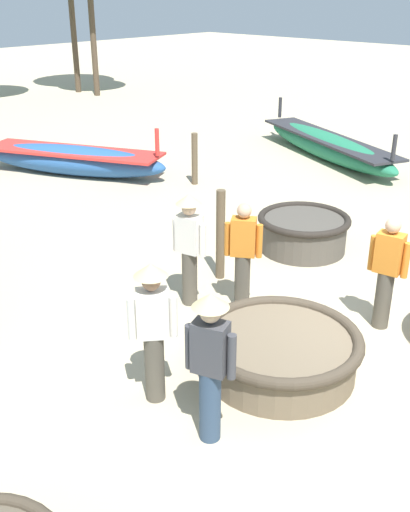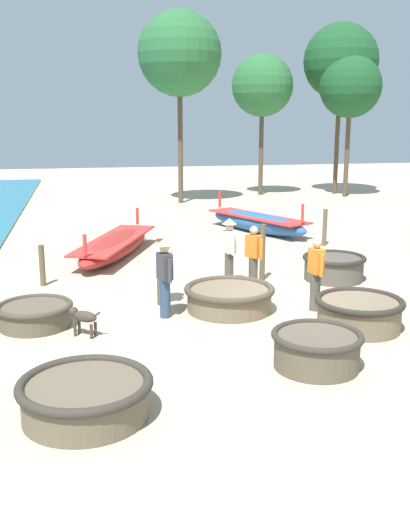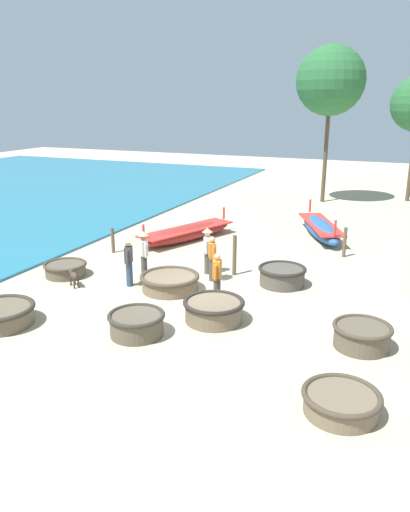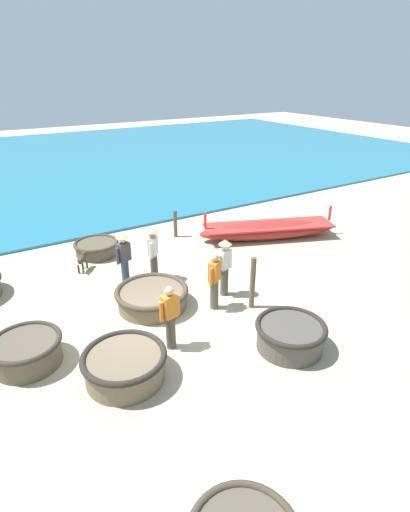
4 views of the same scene
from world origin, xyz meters
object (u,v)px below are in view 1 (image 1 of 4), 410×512
at_px(mooring_post_mid_beach, 195,159).
at_px(fisherman_hauling, 210,359).
at_px(coracle_tilted, 280,351).
at_px(fisherman_standing_right, 387,271).
at_px(coracle_upturned, 303,231).
at_px(fisherman_standing_left, 189,243).
at_px(mooring_post_inland, 220,235).
at_px(fisherman_with_hat, 243,254).
at_px(fisherman_crouching, 153,324).
at_px(long_boat_blue_hull, 73,159).
at_px(long_boat_ochre_hull, 327,145).

bearing_deg(mooring_post_mid_beach, fisherman_hauling, -134.77).
height_order(coracle_tilted, mooring_post_mid_beach, mooring_post_mid_beach).
bearing_deg(fisherman_standing_right, coracle_upturned, 57.89).
xyz_separation_m(fisherman_standing_left, mooring_post_inland, (0.93, 0.24, -0.23)).
xyz_separation_m(fisherman_with_hat, fisherman_standing_left, (-0.44, 0.62, 0.12)).
bearing_deg(fisherman_crouching, coracle_upturned, 14.71).
relative_size(fisherman_crouching, fisherman_standing_right, 1.06).
relative_size(fisherman_hauling, mooring_post_mid_beach, 1.40).
height_order(fisherman_crouching, fisherman_with_hat, fisherman_crouching).
relative_size(coracle_tilted, fisherman_with_hat, 1.24).
bearing_deg(fisherman_hauling, long_boat_blue_hull, 62.43).
bearing_deg(long_boat_blue_hull, mooring_post_mid_beach, -62.06).
bearing_deg(fisherman_standing_left, fisherman_crouching, -145.30).
distance_m(fisherman_standing_left, fisherman_standing_right, 2.69).
height_order(fisherman_with_hat, fisherman_standing_left, fisherman_standing_left).
relative_size(long_boat_blue_hull, mooring_post_inland, 3.34).
distance_m(coracle_upturned, fisherman_hauling, 5.12).
distance_m(coracle_upturned, fisherman_standing_left, 2.81).
distance_m(long_boat_ochre_hull, fisherman_standing_right, 8.76).
xyz_separation_m(fisherman_crouching, fisherman_standing_left, (1.84, 1.27, 0.00)).
bearing_deg(mooring_post_mid_beach, long_boat_ochre_hull, -13.33).
distance_m(fisherman_standing_right, fisherman_hauling, 3.21).
relative_size(fisherman_with_hat, fisherman_standing_left, 0.94).
height_order(long_boat_blue_hull, fisherman_standing_left, fisherman_standing_left).
xyz_separation_m(fisherman_hauling, mooring_post_mid_beach, (6.06, 6.11, -0.36)).
bearing_deg(fisherman_crouching, long_boat_ochre_hull, 22.87).
bearing_deg(long_boat_blue_hull, fisherman_with_hat, -107.36).
xyz_separation_m(long_boat_ochre_hull, fisherman_hauling, (-10.14, -5.14, 0.61)).
bearing_deg(coracle_tilted, coracle_upturned, 30.63).
distance_m(coracle_tilted, mooring_post_inland, 2.67).
bearing_deg(fisherman_with_hat, fisherman_hauling, -146.56).
bearing_deg(long_boat_ochre_hull, fisherman_hauling, -153.13).
relative_size(coracle_upturned, fisherman_crouching, 0.96).
bearing_deg(mooring_post_inland, long_boat_blue_hull, 74.45).
bearing_deg(fisherman_standing_left, fisherman_with_hat, -54.43).
bearing_deg(coracle_tilted, fisherman_crouching, 152.44).
xyz_separation_m(coracle_tilted, fisherman_hauling, (-1.41, -0.18, 0.66)).
bearing_deg(fisherman_standing_right, fisherman_standing_left, 119.29).
bearing_deg(fisherman_hauling, mooring_post_mid_beach, 45.23).
relative_size(fisherman_standing_left, mooring_post_mid_beach, 1.40).
bearing_deg(long_boat_ochre_hull, coracle_upturned, -151.01).
bearing_deg(coracle_upturned, mooring_post_inland, 170.12).
height_order(long_boat_blue_hull, fisherman_with_hat, fisherman_with_hat).
relative_size(coracle_tilted, fisherman_crouching, 1.16).
distance_m(coracle_tilted, long_boat_blue_hull, 9.23).
height_order(fisherman_hauling, mooring_post_mid_beach, fisherman_hauling).
xyz_separation_m(long_boat_ochre_hull, fisherman_with_hat, (-7.81, -3.60, 0.49)).
bearing_deg(fisherman_with_hat, coracle_tilted, -124.11).
bearing_deg(long_boat_blue_hull, fisherman_crouching, -119.83).
height_order(fisherman_with_hat, fisherman_hauling, fisherman_hauling).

